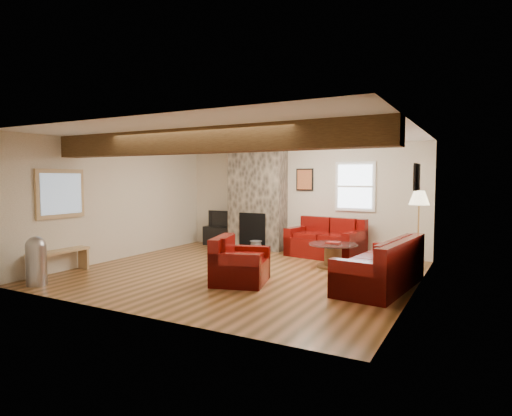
{
  "coord_description": "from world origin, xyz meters",
  "views": [
    {
      "loc": [
        3.91,
        -6.71,
        1.73
      ],
      "look_at": [
        0.09,
        0.4,
        1.17
      ],
      "focal_mm": 30.0,
      "sensor_mm": 36.0,
      "label": 1
    }
  ],
  "objects_px": {
    "loveseat": "(325,238)",
    "floor_lamp": "(419,202)",
    "tv_cabinet": "(222,236)",
    "sofa_three": "(380,263)",
    "armchair_red": "(241,260)",
    "television": "(222,219)",
    "coffee_table": "(333,255)"
  },
  "relations": [
    {
      "from": "loveseat",
      "to": "sofa_three",
      "type": "bearing_deg",
      "value": -42.8
    },
    {
      "from": "floor_lamp",
      "to": "loveseat",
      "type": "bearing_deg",
      "value": 171.6
    },
    {
      "from": "coffee_table",
      "to": "sofa_three",
      "type": "bearing_deg",
      "value": -45.33
    },
    {
      "from": "floor_lamp",
      "to": "coffee_table",
      "type": "bearing_deg",
      "value": -155.19
    },
    {
      "from": "sofa_three",
      "to": "floor_lamp",
      "type": "relative_size",
      "value": 1.36
    },
    {
      "from": "television",
      "to": "floor_lamp",
      "type": "xyz_separation_m",
      "value": [
        4.84,
        -0.59,
        0.59
      ]
    },
    {
      "from": "tv_cabinet",
      "to": "floor_lamp",
      "type": "distance_m",
      "value": 4.99
    },
    {
      "from": "loveseat",
      "to": "tv_cabinet",
      "type": "relative_size",
      "value": 1.66
    },
    {
      "from": "coffee_table",
      "to": "floor_lamp",
      "type": "bearing_deg",
      "value": 24.81
    },
    {
      "from": "armchair_red",
      "to": "coffee_table",
      "type": "distance_m",
      "value": 2.16
    },
    {
      "from": "armchair_red",
      "to": "floor_lamp",
      "type": "relative_size",
      "value": 0.63
    },
    {
      "from": "loveseat",
      "to": "armchair_red",
      "type": "relative_size",
      "value": 1.69
    },
    {
      "from": "loveseat",
      "to": "coffee_table",
      "type": "distance_m",
      "value": 1.11
    },
    {
      "from": "armchair_red",
      "to": "coffee_table",
      "type": "xyz_separation_m",
      "value": [
        0.96,
        1.93,
        -0.15
      ]
    },
    {
      "from": "loveseat",
      "to": "coffee_table",
      "type": "xyz_separation_m",
      "value": [
        0.49,
        -0.97,
        -0.19
      ]
    },
    {
      "from": "sofa_three",
      "to": "armchair_red",
      "type": "distance_m",
      "value": 2.24
    },
    {
      "from": "television",
      "to": "tv_cabinet",
      "type": "bearing_deg",
      "value": 0.0
    },
    {
      "from": "coffee_table",
      "to": "tv_cabinet",
      "type": "height_order",
      "value": "coffee_table"
    },
    {
      "from": "coffee_table",
      "to": "floor_lamp",
      "type": "distance_m",
      "value": 1.93
    },
    {
      "from": "coffee_table",
      "to": "television",
      "type": "bearing_deg",
      "value": 159.37
    },
    {
      "from": "loveseat",
      "to": "floor_lamp",
      "type": "bearing_deg",
      "value": 1.17
    },
    {
      "from": "sofa_three",
      "to": "television",
      "type": "bearing_deg",
      "value": -111.81
    },
    {
      "from": "floor_lamp",
      "to": "television",
      "type": "bearing_deg",
      "value": 173.05
    },
    {
      "from": "floor_lamp",
      "to": "sofa_three",
      "type": "bearing_deg",
      "value": -99.86
    },
    {
      "from": "coffee_table",
      "to": "tv_cabinet",
      "type": "xyz_separation_m",
      "value": [
        -3.37,
        1.27,
        0.01
      ]
    },
    {
      "from": "loveseat",
      "to": "armchair_red",
      "type": "height_order",
      "value": "loveseat"
    },
    {
      "from": "loveseat",
      "to": "tv_cabinet",
      "type": "height_order",
      "value": "loveseat"
    },
    {
      "from": "television",
      "to": "sofa_three",
      "type": "bearing_deg",
      "value": -28.27
    },
    {
      "from": "armchair_red",
      "to": "floor_lamp",
      "type": "height_order",
      "value": "floor_lamp"
    },
    {
      "from": "coffee_table",
      "to": "floor_lamp",
      "type": "relative_size",
      "value": 0.63
    },
    {
      "from": "armchair_red",
      "to": "television",
      "type": "xyz_separation_m",
      "value": [
        -2.42,
        3.2,
        0.31
      ]
    },
    {
      "from": "armchair_red",
      "to": "television",
      "type": "height_order",
      "value": "television"
    }
  ]
}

